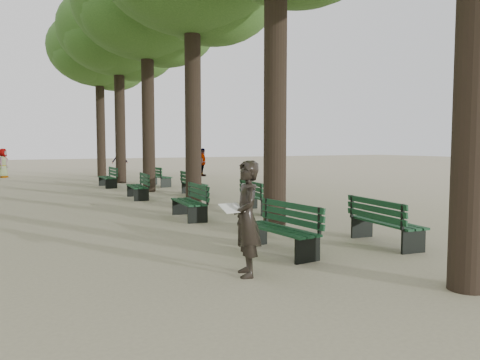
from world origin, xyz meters
name	(u,v)px	position (x,y,z in m)	size (l,w,h in m)	color
ground	(293,269)	(0.00, 0.00, 0.00)	(120.00, 120.00, 0.00)	tan
tree_central_3	(147,5)	(1.50, 13.00, 7.65)	(6.00, 6.00, 9.95)	#33261C
tree_central_4	(118,31)	(1.50, 18.00, 7.65)	(6.00, 6.00, 9.95)	#33261C
tree_central_5	(99,49)	(1.50, 23.00, 7.65)	(6.00, 6.00, 9.95)	#33261C
bench_left_0	(279,239)	(0.37, 0.99, 0.27)	(0.71, 1.84, 0.92)	black
bench_left_1	(189,208)	(0.37, 5.52, 0.27)	(0.73, 1.84, 0.92)	black
bench_left_2	(137,191)	(0.37, 10.67, 0.27)	(0.74, 1.85, 0.92)	black
bench_left_3	(108,181)	(0.37, 15.86, 0.27)	(0.57, 1.80, 0.92)	black
bench_right_0	(386,231)	(2.63, 0.65, 0.27)	(0.77, 1.85, 0.92)	black
bench_right_1	(259,203)	(2.63, 5.69, 0.27)	(0.80, 1.86, 0.92)	black
bench_right_2	(194,188)	(2.63, 10.79, 0.27)	(0.68, 1.83, 0.92)	black
bench_right_3	(159,180)	(2.63, 15.24, 0.27)	(0.78, 1.86, 0.92)	black
man_with_map	(247,219)	(-0.85, 0.00, 0.87)	(0.70, 0.77, 1.75)	black
pedestrian_b	(120,159)	(3.92, 28.64, 0.88)	(1.13, 0.35, 1.76)	#262628
pedestrian_d	(3,163)	(-3.84, 24.98, 0.87)	(0.85, 0.35, 1.73)	#262628
pedestrian_c	(203,162)	(7.18, 20.64, 0.87)	(1.02, 0.35, 1.74)	#262628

